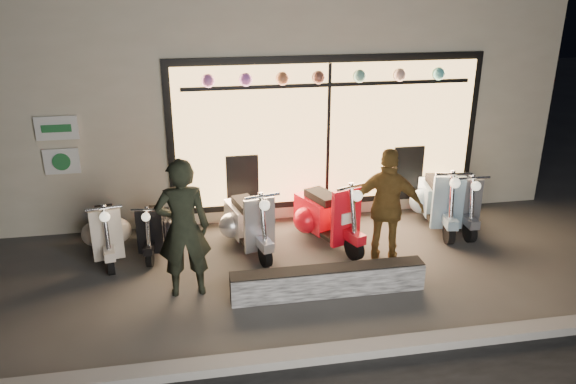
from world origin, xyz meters
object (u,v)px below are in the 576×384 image
Objects in this scene: man at (183,228)px; scooter_silver at (247,220)px; graffiti_barrier at (328,281)px; woman at (388,207)px; scooter_red at (324,214)px.

scooter_silver is at bearing -128.87° from man.
graffiti_barrier is 1.49× the size of woman.
scooter_silver is 1.26m from scooter_red.
scooter_silver is 1.73m from man.
graffiti_barrier is 1.77× the size of scooter_silver.
graffiti_barrier is 1.74m from scooter_red.
scooter_red reaches higher than graffiti_barrier.
scooter_silver reaches higher than graffiti_barrier.
woman reaches higher than scooter_silver.
man is at bearing 168.66° from graffiti_barrier.
scooter_red is at bearing -26.41° from woman.
woman is at bearing 35.51° from graffiti_barrier.
woman is (2.00, -0.93, 0.46)m from scooter_silver.
scooter_red is at bearing 78.51° from graffiti_barrier.
scooter_red is at bearing -14.25° from scooter_silver.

